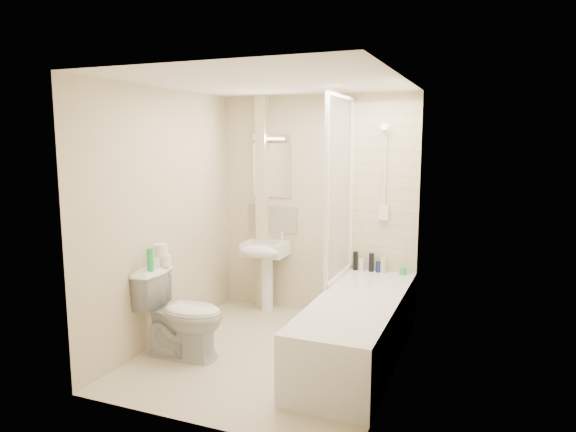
% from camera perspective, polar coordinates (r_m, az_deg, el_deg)
% --- Properties ---
extents(floor, '(2.50, 2.50, 0.00)m').
position_cam_1_polar(floor, '(4.81, -1.91, -15.07)').
color(floor, beige).
rests_on(floor, ground).
extents(wall_back, '(2.20, 0.02, 2.40)m').
position_cam_1_polar(wall_back, '(5.62, 3.16, 1.10)').
color(wall_back, beige).
rests_on(wall_back, ground).
extents(wall_left, '(0.02, 2.50, 2.40)m').
position_cam_1_polar(wall_left, '(5.01, -13.58, -0.04)').
color(wall_left, beige).
rests_on(wall_left, ground).
extents(wall_right, '(0.02, 2.50, 2.40)m').
position_cam_1_polar(wall_right, '(4.15, 12.05, -1.72)').
color(wall_right, beige).
rests_on(wall_right, ground).
extents(ceiling, '(2.20, 2.50, 0.02)m').
position_cam_1_polar(ceiling, '(4.43, -2.06, 14.66)').
color(ceiling, white).
rests_on(ceiling, wall_back).
extents(tile_back, '(0.70, 0.01, 1.75)m').
position_cam_1_polar(tile_back, '(5.39, 10.72, 3.06)').
color(tile_back, beige).
rests_on(tile_back, wall_back).
extents(tile_right, '(0.01, 2.10, 1.75)m').
position_cam_1_polar(tile_right, '(4.32, 12.44, 1.67)').
color(tile_right, beige).
rests_on(tile_right, wall_right).
extents(pipe_boxing, '(0.12, 0.12, 2.40)m').
position_cam_1_polar(pipe_boxing, '(5.79, -2.85, 1.33)').
color(pipe_boxing, beige).
rests_on(pipe_boxing, ground).
extents(splashback, '(0.60, 0.02, 0.30)m').
position_cam_1_polar(splashback, '(5.82, -1.74, -0.32)').
color(splashback, beige).
rests_on(splashback, wall_back).
extents(mirror, '(0.46, 0.01, 0.60)m').
position_cam_1_polar(mirror, '(5.76, -1.77, 5.09)').
color(mirror, white).
rests_on(mirror, wall_back).
extents(strip_light, '(0.42, 0.07, 0.07)m').
position_cam_1_polar(strip_light, '(5.73, -1.88, 8.77)').
color(strip_light, silver).
rests_on(strip_light, wall_back).
extents(bathtub, '(0.70, 2.10, 0.55)m').
position_cam_1_polar(bathtub, '(4.65, 7.78, -12.14)').
color(bathtub, white).
rests_on(bathtub, ground).
extents(shower_screen, '(0.04, 0.92, 1.80)m').
position_cam_1_polar(shower_screen, '(5.05, 5.85, 3.08)').
color(shower_screen, white).
rests_on(shower_screen, bathtub).
extents(shower_fixture, '(0.10, 0.16, 0.99)m').
position_cam_1_polar(shower_fixture, '(5.34, 10.64, 4.31)').
color(shower_fixture, white).
rests_on(shower_fixture, wall_back).
extents(pedestal_sink, '(0.47, 0.45, 0.91)m').
position_cam_1_polar(pedestal_sink, '(5.69, -2.63, -4.56)').
color(pedestal_sink, white).
rests_on(pedestal_sink, ground).
extents(bottle_black_a, '(0.05, 0.05, 0.20)m').
position_cam_1_polar(bottle_black_a, '(5.51, 7.50, -4.95)').
color(bottle_black_a, black).
rests_on(bottle_black_a, bathtub).
extents(bottle_white_a, '(0.05, 0.05, 0.13)m').
position_cam_1_polar(bottle_white_a, '(5.50, 8.17, -5.35)').
color(bottle_white_a, silver).
rests_on(bottle_white_a, bathtub).
extents(bottle_black_b, '(0.05, 0.05, 0.19)m').
position_cam_1_polar(bottle_black_b, '(5.47, 9.24, -5.10)').
color(bottle_black_b, black).
rests_on(bottle_black_b, bathtub).
extents(bottle_blue, '(0.05, 0.05, 0.12)m').
position_cam_1_polar(bottle_blue, '(5.46, 10.01, -5.56)').
color(bottle_blue, navy).
rests_on(bottle_blue, bathtub).
extents(bottle_cream, '(0.06, 0.06, 0.16)m').
position_cam_1_polar(bottle_cream, '(5.45, 10.54, -5.39)').
color(bottle_cream, beige).
rests_on(bottle_cream, bathtub).
extents(bottle_green, '(0.07, 0.07, 0.08)m').
position_cam_1_polar(bottle_green, '(5.42, 12.62, -5.95)').
color(bottle_green, '#33C660').
rests_on(bottle_green, bathtub).
extents(toilet, '(0.51, 0.81, 0.78)m').
position_cam_1_polar(toilet, '(4.73, -11.70, -10.58)').
color(toilet, white).
rests_on(toilet, ground).
extents(toilet_roll_lower, '(0.10, 0.10, 0.10)m').
position_cam_1_polar(toilet_roll_lower, '(4.82, -13.48, -4.82)').
color(toilet_roll_lower, white).
rests_on(toilet_roll_lower, toilet).
extents(toilet_roll_upper, '(0.12, 0.12, 0.10)m').
position_cam_1_polar(toilet_roll_upper, '(4.78, -13.96, -3.67)').
color(toilet_roll_upper, white).
rests_on(toilet_roll_upper, toilet_roll_lower).
extents(green_bottle, '(0.06, 0.06, 0.20)m').
position_cam_1_polar(green_bottle, '(4.66, -15.05, -4.70)').
color(green_bottle, green).
rests_on(green_bottle, toilet).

